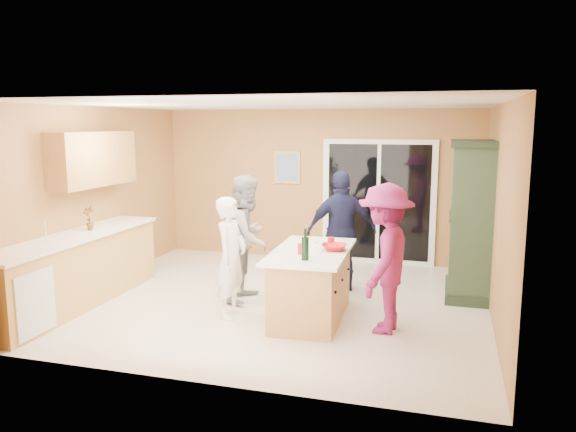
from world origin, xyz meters
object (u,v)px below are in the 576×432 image
(kitchen_island, at_px, (311,287))
(green_hutch, at_px, (471,221))
(woman_magenta, at_px, (385,258))
(woman_white, at_px, (231,257))
(woman_grey, at_px, (248,238))
(woman_navy, at_px, (342,231))

(kitchen_island, xyz_separation_m, green_hutch, (1.87, 1.52, 0.64))
(woman_magenta, bearing_deg, woman_white, -81.99)
(green_hutch, bearing_deg, woman_grey, -160.87)
(green_hutch, height_order, woman_navy, green_hutch)
(woman_navy, bearing_deg, woman_magenta, 94.01)
(woman_navy, height_order, woman_magenta, woman_navy)
(woman_white, xyz_separation_m, woman_grey, (-0.04, 0.71, 0.10))
(green_hutch, relative_size, woman_magenta, 1.25)
(woman_grey, distance_m, woman_magenta, 2.02)
(kitchen_island, distance_m, woman_magenta, 1.02)
(kitchen_island, bearing_deg, woman_white, -171.41)
(green_hutch, xyz_separation_m, woman_white, (-2.83, -1.70, -0.30))
(green_hutch, relative_size, woman_navy, 1.25)
(woman_navy, distance_m, woman_magenta, 1.64)
(woman_white, height_order, woman_navy, woman_navy)
(woman_white, bearing_deg, green_hutch, -55.41)
(green_hutch, xyz_separation_m, woman_navy, (-1.73, -0.24, -0.19))
(woman_navy, bearing_deg, green_hutch, 163.82)
(kitchen_island, height_order, woman_magenta, woman_magenta)
(woman_grey, xyz_separation_m, woman_magenta, (1.90, -0.69, 0.01))
(green_hutch, distance_m, woman_navy, 1.76)
(woman_grey, bearing_deg, kitchen_island, -115.51)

